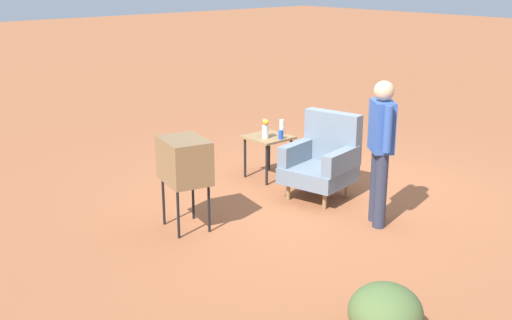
{
  "coord_description": "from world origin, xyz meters",
  "views": [
    {
      "loc": [
        5.24,
        -5.74,
        2.8
      ],
      "look_at": [
        -0.11,
        -1.06,
        0.65
      ],
      "focal_mm": 44.85,
      "sensor_mm": 36.0,
      "label": 1
    }
  ],
  "objects_px": {
    "side_table": "(268,142)",
    "tv_on_stand": "(185,161)",
    "bottle_short_clear": "(282,127)",
    "person_standing": "(381,144)",
    "armchair": "(323,159)",
    "flower_vase": "(265,128)",
    "soda_can_blue": "(281,135)"
  },
  "relations": [
    {
      "from": "armchair",
      "to": "bottle_short_clear",
      "type": "distance_m",
      "value": 1.02
    },
    {
      "from": "armchair",
      "to": "person_standing",
      "type": "distance_m",
      "value": 1.14
    },
    {
      "from": "person_standing",
      "to": "soda_can_blue",
      "type": "xyz_separation_m",
      "value": [
        -1.82,
        0.21,
        -0.28
      ]
    },
    {
      "from": "soda_can_blue",
      "to": "flower_vase",
      "type": "bearing_deg",
      "value": -140.88
    },
    {
      "from": "person_standing",
      "to": "soda_can_blue",
      "type": "height_order",
      "value": "person_standing"
    },
    {
      "from": "armchair",
      "to": "tv_on_stand",
      "type": "height_order",
      "value": "armchair"
    },
    {
      "from": "side_table",
      "to": "soda_can_blue",
      "type": "distance_m",
      "value": 0.27
    },
    {
      "from": "soda_can_blue",
      "to": "bottle_short_clear",
      "type": "height_order",
      "value": "bottle_short_clear"
    },
    {
      "from": "soda_can_blue",
      "to": "bottle_short_clear",
      "type": "bearing_deg",
      "value": 134.32
    },
    {
      "from": "armchair",
      "to": "tv_on_stand",
      "type": "bearing_deg",
      "value": -98.45
    },
    {
      "from": "soda_can_blue",
      "to": "flower_vase",
      "type": "xyz_separation_m",
      "value": [
        -0.16,
        -0.13,
        0.09
      ]
    },
    {
      "from": "armchair",
      "to": "tv_on_stand",
      "type": "distance_m",
      "value": 1.94
    },
    {
      "from": "armchair",
      "to": "flower_vase",
      "type": "bearing_deg",
      "value": -172.93
    },
    {
      "from": "tv_on_stand",
      "to": "side_table",
      "type": "bearing_deg",
      "value": 111.13
    },
    {
      "from": "person_standing",
      "to": "bottle_short_clear",
      "type": "height_order",
      "value": "person_standing"
    },
    {
      "from": "armchair",
      "to": "bottle_short_clear",
      "type": "xyz_separation_m",
      "value": [
        -0.98,
        0.21,
        0.2
      ]
    },
    {
      "from": "person_standing",
      "to": "armchair",
      "type": "bearing_deg",
      "value": 169.19
    },
    {
      "from": "side_table",
      "to": "tv_on_stand",
      "type": "distance_m",
      "value": 2.04
    },
    {
      "from": "tv_on_stand",
      "to": "soda_can_blue",
      "type": "relative_size",
      "value": 8.44
    },
    {
      "from": "side_table",
      "to": "person_standing",
      "type": "xyz_separation_m",
      "value": [
        2.05,
        -0.18,
        0.43
      ]
    },
    {
      "from": "bottle_short_clear",
      "to": "person_standing",
      "type": "bearing_deg",
      "value": -11.54
    },
    {
      "from": "side_table",
      "to": "flower_vase",
      "type": "distance_m",
      "value": 0.26
    },
    {
      "from": "bottle_short_clear",
      "to": "flower_vase",
      "type": "xyz_separation_m",
      "value": [
        0.03,
        -0.33,
        0.05
      ]
    },
    {
      "from": "armchair",
      "to": "soda_can_blue",
      "type": "height_order",
      "value": "armchair"
    },
    {
      "from": "side_table",
      "to": "soda_can_blue",
      "type": "bearing_deg",
      "value": 7.54
    },
    {
      "from": "person_standing",
      "to": "soda_can_blue",
      "type": "distance_m",
      "value": 1.86
    },
    {
      "from": "side_table",
      "to": "soda_can_blue",
      "type": "relative_size",
      "value": 4.86
    },
    {
      "from": "person_standing",
      "to": "bottle_short_clear",
      "type": "distance_m",
      "value": 2.07
    },
    {
      "from": "armchair",
      "to": "bottle_short_clear",
      "type": "relative_size",
      "value": 5.3
    },
    {
      "from": "side_table",
      "to": "person_standing",
      "type": "bearing_deg",
      "value": -5.13
    },
    {
      "from": "armchair",
      "to": "flower_vase",
      "type": "height_order",
      "value": "armchair"
    },
    {
      "from": "person_standing",
      "to": "flower_vase",
      "type": "bearing_deg",
      "value": 177.7
    }
  ]
}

